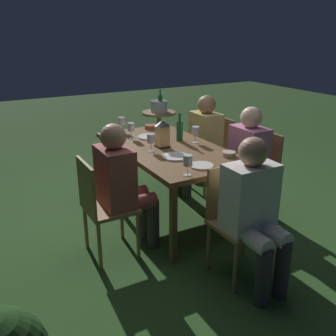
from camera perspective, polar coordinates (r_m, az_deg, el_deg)
name	(u,v)px	position (r m, az deg, el deg)	size (l,w,h in m)	color
ground_plane	(168,215)	(4.02, 0.00, -7.09)	(16.00, 16.00, 0.00)	#2D5123
dining_table	(168,152)	(3.75, 0.00, 2.42)	(1.68, 0.90, 0.76)	brown
chair_side_left_b	(214,150)	(4.55, 6.97, 2.72)	(0.42, 0.40, 0.87)	#937047
person_in_mustard	(201,140)	(4.40, 4.98, 4.24)	(0.38, 0.47, 1.15)	tan
chair_side_right_a	(102,204)	(3.19, -10.01, -5.35)	(0.42, 0.40, 0.87)	#937047
person_in_rust	(123,183)	(3.19, -6.87, -2.20)	(0.38, 0.47, 1.15)	#9E4C47
chair_head_near	(236,216)	(3.00, 10.26, -7.12)	(0.40, 0.42, 0.87)	#937047
person_in_cream	(255,208)	(2.80, 12.96, -5.91)	(0.48, 0.38, 1.15)	white
chair_side_left_a	(257,169)	(4.00, 13.30, -0.20)	(0.42, 0.40, 0.87)	#937047
person_in_pink	(243,158)	(3.83, 11.29, 1.43)	(0.38, 0.47, 1.15)	#C675A3
lantern_centerpiece	(162,132)	(3.68, -0.88, 5.41)	(0.15, 0.15, 0.27)	black
green_bottle_on_table	(179,130)	(3.91, 1.75, 5.69)	(0.07, 0.07, 0.29)	#1E5B2D
wine_glass_a	(131,128)	(4.00, -5.62, 6.08)	(0.08, 0.08, 0.17)	silver
wine_glass_b	(151,139)	(3.56, -2.58, 4.35)	(0.08, 0.08, 0.17)	silver
wine_glass_c	(122,122)	(4.28, -7.02, 6.96)	(0.08, 0.08, 0.17)	silver
wine_glass_d	(196,132)	(3.84, 4.19, 5.52)	(0.08, 0.08, 0.17)	silver
wine_glass_e	(188,161)	(2.96, 3.01, 1.01)	(0.08, 0.08, 0.17)	silver
plate_a	(150,137)	(4.06, -2.78, 4.74)	(0.25, 0.25, 0.01)	white
plate_b	(175,157)	(3.41, 1.11, 1.75)	(0.25, 0.25, 0.01)	white
plate_c	(202,166)	(3.20, 5.10, 0.36)	(0.21, 0.21, 0.01)	silver
bowl_olives	(150,127)	(4.40, -2.68, 6.24)	(0.13, 0.13, 0.05)	#9E5138
bowl_bread	(115,133)	(4.14, -7.97, 5.21)	(0.12, 0.12, 0.05)	#9E5138
bowl_salad	(229,154)	(3.49, 9.17, 2.14)	(0.13, 0.13, 0.04)	#BCAD8E
side_table	(159,126)	(5.88, -1.36, 6.39)	(0.52, 0.52, 0.66)	#9E7A51
ice_bucket	(159,105)	(5.81, -1.38, 9.43)	(0.26, 0.26, 0.34)	#B2B7BF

